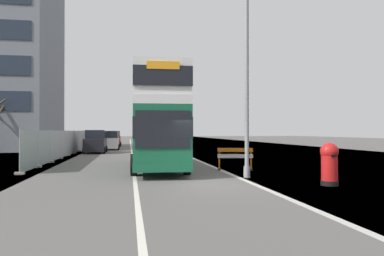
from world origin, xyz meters
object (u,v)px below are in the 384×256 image
(double_decker_bus, at_px, (158,119))
(car_receding_far, at_px, (114,139))
(car_receding_mid, at_px, (110,141))
(lamppost_foreground, at_px, (247,84))
(roadworks_barrier, at_px, (235,156))
(car_oncoming_near, at_px, (96,142))
(red_pillar_postbox, at_px, (329,162))

(double_decker_bus, height_order, car_receding_far, double_decker_bus)
(double_decker_bus, bearing_deg, car_receding_mid, 99.52)
(car_receding_mid, bearing_deg, lamppost_foreground, -74.90)
(lamppost_foreground, bearing_deg, roadworks_barrier, 82.96)
(car_oncoming_near, distance_m, car_receding_far, 15.03)
(car_oncoming_near, height_order, car_receding_far, car_oncoming_near)
(car_oncoming_near, xyz_separation_m, car_receding_far, (1.07, 14.99, -0.02))
(car_receding_far, bearing_deg, red_pillar_postbox, -76.04)
(roadworks_barrier, height_order, car_oncoming_near, car_oncoming_near)
(red_pillar_postbox, relative_size, car_receding_far, 0.40)
(double_decker_bus, distance_m, lamppost_foreground, 6.17)
(double_decker_bus, distance_m, car_oncoming_near, 16.35)
(lamppost_foreground, height_order, red_pillar_postbox, lamppost_foreground)
(double_decker_bus, distance_m, roadworks_barrier, 4.70)
(roadworks_barrier, height_order, car_receding_far, car_receding_far)
(roadworks_barrier, bearing_deg, lamppost_foreground, -97.04)
(double_decker_bus, xyz_separation_m, car_oncoming_near, (-4.70, 15.57, -1.70))
(car_oncoming_near, bearing_deg, car_receding_far, 85.91)
(double_decker_bus, distance_m, red_pillar_postbox, 9.77)
(car_oncoming_near, height_order, car_receding_mid, car_oncoming_near)
(roadworks_barrier, xyz_separation_m, car_receding_mid, (-7.54, 23.31, 0.23))
(lamppost_foreground, distance_m, red_pillar_postbox, 4.83)
(car_receding_mid, xyz_separation_m, car_receding_far, (-0.00, 8.95, 0.02))
(red_pillar_postbox, xyz_separation_m, roadworks_barrier, (-1.95, 5.90, -0.13))
(double_decker_bus, distance_m, car_receding_mid, 21.98)
(double_decker_bus, height_order, red_pillar_postbox, double_decker_bus)
(car_receding_mid, bearing_deg, double_decker_bus, -80.48)
(roadworks_barrier, xyz_separation_m, car_receding_far, (-7.54, 32.26, 0.24))
(double_decker_bus, bearing_deg, lamppost_foreground, -54.11)
(lamppost_foreground, height_order, car_receding_far, lamppost_foreground)
(double_decker_bus, xyz_separation_m, roadworks_barrier, (3.91, -1.70, -1.96))
(double_decker_bus, xyz_separation_m, red_pillar_postbox, (5.86, -7.60, -1.83))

